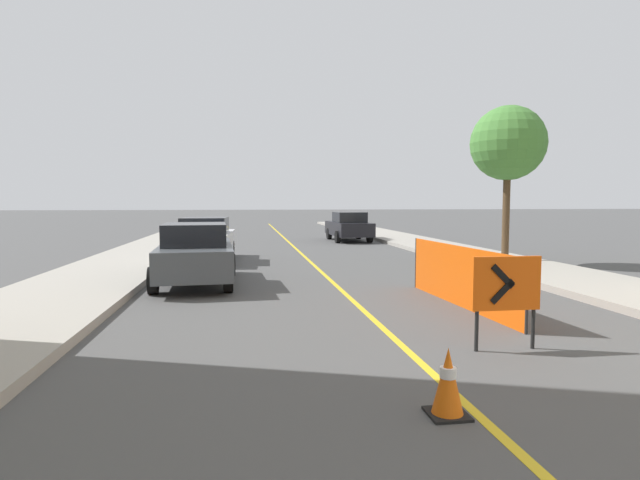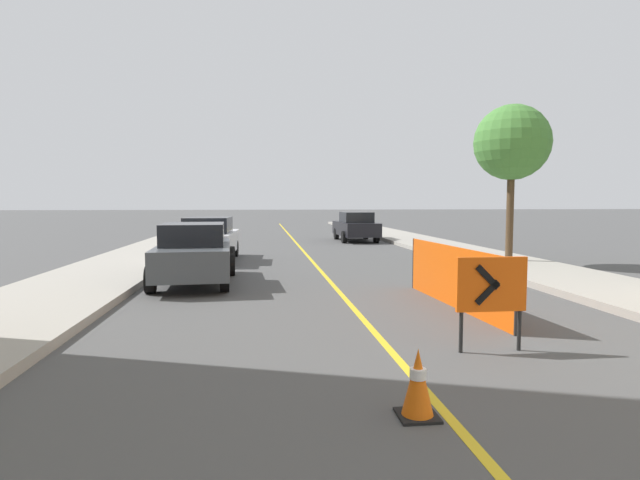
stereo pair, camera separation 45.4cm
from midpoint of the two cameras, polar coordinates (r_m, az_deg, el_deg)
lane_stripe at (r=18.77m, az=-2.18°, el=-2.16°), size 0.12×61.02×0.01m
sidewalk_left at (r=19.13m, az=-21.40°, el=-2.09°), size 3.03×61.02×0.17m
sidewalk_right at (r=20.45m, az=15.74°, el=-1.55°), size 3.03×61.02×0.17m
traffic_cone_fourth at (r=5.27m, az=11.93°, el=-15.61°), size 0.40×0.40×0.69m
arrow_barricade_primary at (r=7.58m, az=18.90°, el=-5.07°), size 1.03×0.09×1.36m
safety_mesh_fence at (r=10.59m, az=14.49°, el=-4.02°), size 0.32×4.57×1.24m
parked_car_curb_near at (r=13.35m, az=-14.95°, el=-1.53°), size 2.05×4.40×1.59m
parked_car_curb_mid at (r=18.41m, az=-13.62°, el=0.08°), size 2.00×4.38×1.59m
parked_car_curb_far at (r=27.32m, az=2.83°, el=1.56°), size 1.95×4.36×1.59m
street_tree_right_near at (r=18.11m, az=20.01°, el=10.28°), size 2.49×2.49×5.19m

